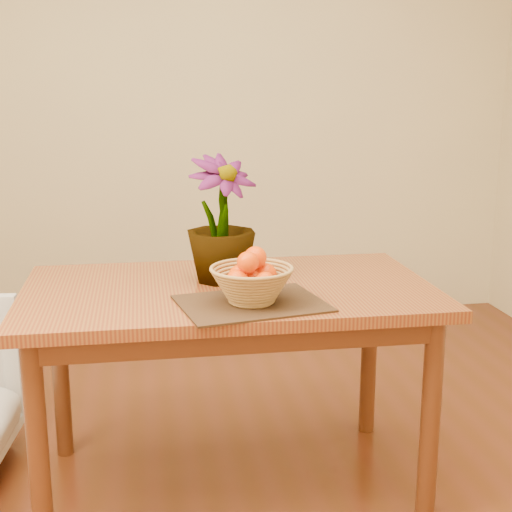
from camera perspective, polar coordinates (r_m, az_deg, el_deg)
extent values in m
cube|color=beige|center=(4.30, -5.54, 12.40)|extent=(4.00, 0.02, 2.70)
cube|color=brown|center=(2.46, -2.18, -2.87)|extent=(1.40, 0.80, 0.04)
cube|color=#4F2712|center=(2.47, -2.17, -4.21)|extent=(1.28, 0.68, 0.08)
cylinder|color=#4F2712|center=(2.31, -17.05, -14.66)|extent=(0.06, 0.06, 0.71)
cylinder|color=#4F2712|center=(2.45, 13.77, -12.66)|extent=(0.06, 0.06, 0.71)
cylinder|color=#4F2712|center=(2.88, -15.39, -8.74)|extent=(0.06, 0.06, 0.71)
cylinder|color=#4F2712|center=(3.00, 9.03, -7.51)|extent=(0.06, 0.06, 0.71)
cube|color=#382414|center=(2.24, -0.35, -3.82)|extent=(0.50, 0.41, 0.01)
cylinder|color=#AA8447|center=(2.24, -0.35, -3.64)|extent=(0.13, 0.13, 0.01)
sphere|color=#FF3004|center=(2.22, -0.35, -1.90)|extent=(0.06, 0.06, 0.06)
sphere|color=#FF3004|center=(2.26, 0.76, -1.48)|extent=(0.07, 0.07, 0.07)
sphere|color=#FF3004|center=(2.26, -1.36, -1.53)|extent=(0.07, 0.07, 0.07)
sphere|color=#FF3004|center=(2.18, -1.50, -2.02)|extent=(0.07, 0.07, 0.07)
sphere|color=#FF3004|center=(2.18, 0.70, -2.12)|extent=(0.07, 0.07, 0.07)
sphere|color=#FF3004|center=(2.23, -0.06, -0.13)|extent=(0.07, 0.07, 0.07)
sphere|color=#FF3004|center=(2.18, -0.66, -0.52)|extent=(0.07, 0.07, 0.07)
imported|color=#1E4C15|center=(2.48, -2.83, 2.97)|extent=(0.33, 0.33, 0.44)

